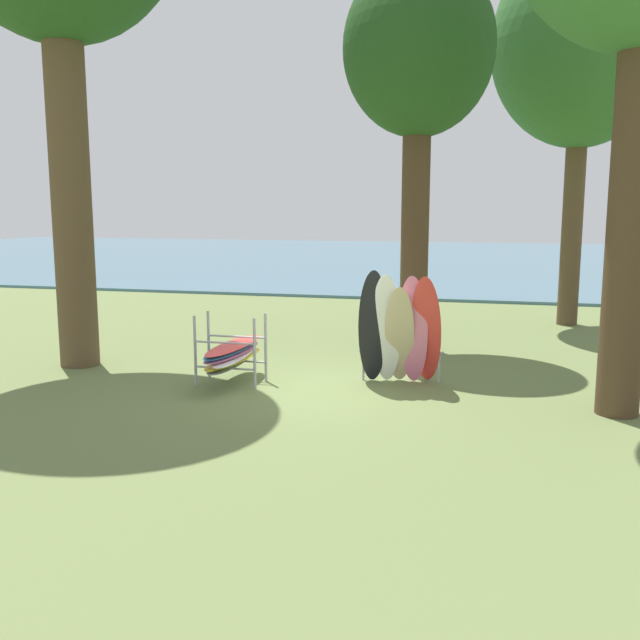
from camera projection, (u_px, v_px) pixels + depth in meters
name	position (u px, v px, depth m)	size (l,w,h in m)	color
ground_plane	(312.00, 389.00, 12.28)	(80.00, 80.00, 0.00)	olive
lake_water	(444.00, 259.00, 40.85)	(80.00, 36.00, 0.10)	#477084
tree_mid_behind	(419.00, 57.00, 14.80)	(3.19, 3.19, 8.23)	#4C3823
tree_far_left_back	(582.00, 45.00, 17.78)	(4.53, 4.53, 9.79)	brown
leaning_board_pile	(399.00, 331.00, 12.42)	(1.53, 0.94, 2.08)	black
board_storage_rack	(232.00, 353.00, 12.59)	(1.15, 2.13, 1.25)	#9EA0A5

